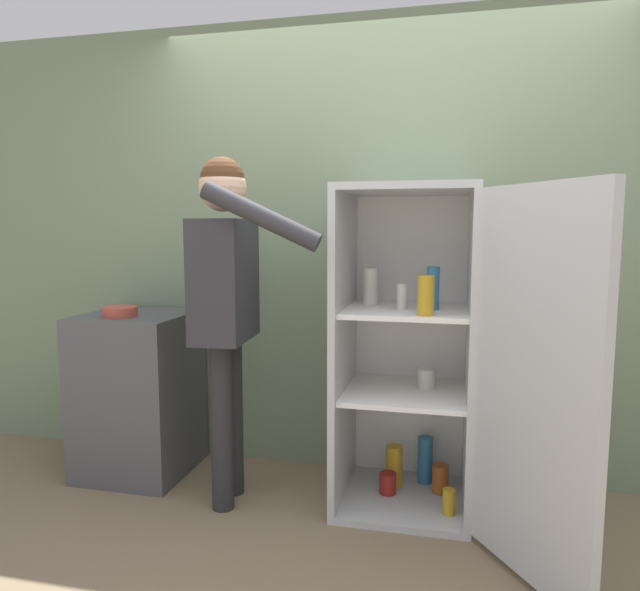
{
  "coord_description": "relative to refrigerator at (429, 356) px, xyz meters",
  "views": [
    {
      "loc": [
        0.38,
        -2.21,
        1.4
      ],
      "look_at": [
        -0.27,
        0.61,
        1.06
      ],
      "focal_mm": 32.0,
      "sensor_mm": 36.0,
      "label": 1
    }
  ],
  "objects": [
    {
      "name": "counter",
      "position": [
        -1.63,
        0.11,
        -0.33
      ],
      "size": [
        0.58,
        0.58,
        0.92
      ],
      "color": "#4C4C51",
      "rests_on": "ground_plane"
    },
    {
      "name": "wall_back",
      "position": [
        -0.29,
        0.45,
        0.49
      ],
      "size": [
        7.0,
        0.06,
        2.55
      ],
      "color": "gray",
      "rests_on": "ground_plane"
    },
    {
      "name": "refrigerator",
      "position": [
        0.0,
        0.0,
        0.0
      ],
      "size": [
        1.06,
        1.2,
        1.6
      ],
      "color": "#B7BABC",
      "rests_on": "ground_plane"
    },
    {
      "name": "bowl",
      "position": [
        -1.66,
        -0.0,
        0.16
      ],
      "size": [
        0.19,
        0.19,
        0.05
      ],
      "color": "#B24738",
      "rests_on": "counter"
    },
    {
      "name": "ground_plane",
      "position": [
        -0.29,
        -0.53,
        -0.79
      ],
      "size": [
        12.0,
        12.0,
        0.0
      ],
      "primitive_type": "plane",
      "color": "#7A664C"
    },
    {
      "name": "person",
      "position": [
        -0.99,
        -0.12,
        0.33
      ],
      "size": [
        0.68,
        0.57,
        1.74
      ],
      "color": "#262628",
      "rests_on": "ground_plane"
    }
  ]
}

